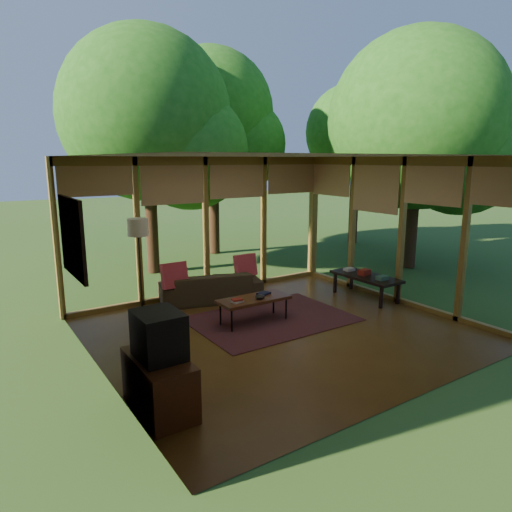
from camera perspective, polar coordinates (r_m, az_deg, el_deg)
floor at (r=7.30m, az=3.16°, el=-9.30°), size 5.50×5.50×0.00m
ceiling at (r=6.80m, az=3.42°, el=12.41°), size 5.50×5.50×0.00m
wall_left at (r=5.75m, az=-19.26°, el=-1.75°), size 0.04×5.00×2.70m
wall_front at (r=5.19m, az=20.05°, el=-3.23°), size 5.50×0.04×2.70m
window_wall_back at (r=9.02m, az=-6.28°, el=3.65°), size 5.50×0.12×2.70m
window_wall_right at (r=8.83m, az=17.76°, el=2.97°), size 0.12×5.00×2.70m
exterior_lawn at (r=18.27m, az=8.34°, el=3.51°), size 40.00×40.00×0.00m
tree_nw at (r=10.98m, az=-13.63°, el=16.71°), size 3.84×3.84×5.54m
tree_ne at (r=13.10m, az=-5.68°, el=17.39°), size 3.44×3.44×5.63m
tree_se at (r=11.73m, az=19.49°, el=15.62°), size 4.15×4.15×5.60m
tree_far at (r=14.81m, az=12.09°, el=14.86°), size 2.94×2.94×4.94m
rug at (r=7.78m, az=1.92°, el=-7.85°), size 2.61×1.85×0.01m
sofa at (r=8.73m, az=-5.69°, el=-3.83°), size 2.03×1.22×0.56m
pillow_left at (r=8.29m, az=-10.16°, el=-2.45°), size 0.46×0.24×0.48m
pillow_right at (r=8.97m, az=-1.34°, el=-1.22°), size 0.44×0.23×0.46m
ct_book_lower at (r=7.28m, az=-2.37°, el=-5.70°), size 0.20×0.17×0.03m
ct_book_upper at (r=7.27m, az=-2.37°, el=-5.48°), size 0.17×0.14×0.03m
ct_book_side at (r=7.69m, az=0.96°, el=-4.69°), size 0.24×0.21×0.03m
ct_bowl at (r=7.43m, az=0.48°, el=-5.12°), size 0.16×0.16×0.07m
media_cabinet at (r=5.16m, az=-12.00°, el=-15.36°), size 0.50×1.00×0.60m
television at (r=4.94m, az=-12.06°, el=-9.64°), size 0.45×0.55×0.50m
console_book_a at (r=8.79m, az=15.49°, el=-2.65°), size 0.22×0.17×0.08m
console_book_b at (r=9.08m, az=13.36°, el=-1.98°), size 0.25×0.20×0.10m
console_book_c at (r=9.35m, az=11.58°, el=-1.64°), size 0.21×0.15×0.06m
floor_lamp at (r=8.16m, az=-14.52°, el=2.85°), size 0.36×0.36×1.65m
coffee_table at (r=7.51m, az=-0.27°, el=-5.50°), size 1.20×0.50×0.43m
side_console at (r=9.07m, az=13.56°, el=-2.64°), size 0.60×1.40×0.46m
wall_painting at (r=7.06m, az=-21.96°, el=2.17°), size 0.06×1.35×1.15m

